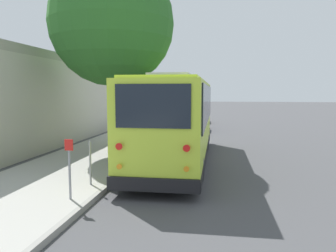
{
  "coord_description": "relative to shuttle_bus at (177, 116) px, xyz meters",
  "views": [
    {
      "loc": [
        -14.1,
        -1.48,
        2.85
      ],
      "look_at": [
        0.42,
        0.83,
        1.3
      ],
      "focal_mm": 35.0,
      "sensor_mm": 36.0,
      "label": 1
    }
  ],
  "objects": [
    {
      "name": "parked_sedan_tan",
      "position": [
        16.73,
        0.5,
        -1.25
      ],
      "size": [
        4.29,
        1.93,
        1.31
      ],
      "rotation": [
        0.0,
        0.0,
        -0.06
      ],
      "color": "tan",
      "rests_on": "ground"
    },
    {
      "name": "curb_strip",
      "position": [
        1.1,
        1.5,
        -1.78
      ],
      "size": [
        80.0,
        0.14,
        0.15
      ],
      "primitive_type": "cube",
      "color": "gray",
      "rests_on": "ground"
    },
    {
      "name": "sign_post_far",
      "position": [
        -4.15,
        1.98,
        -1.07
      ],
      "size": [
        0.06,
        0.06,
        1.28
      ],
      "color": "gray",
      "rests_on": "sidewalk_slab"
    },
    {
      "name": "building_backdrop",
      "position": [
        6.36,
        10.35,
        0.35
      ],
      "size": [
        20.81,
        8.17,
        4.79
      ],
      "color": "beige",
      "rests_on": "ground"
    },
    {
      "name": "parked_sedan_navy",
      "position": [
        11.08,
        0.26,
        -1.27
      ],
      "size": [
        4.5,
        1.74,
        1.26
      ],
      "rotation": [
        0.0,
        0.0,
        0.01
      ],
      "color": "#19234C",
      "rests_on": "ground"
    },
    {
      "name": "street_tree",
      "position": [
        1.26,
        3.01,
        4.31
      ],
      "size": [
        5.44,
        5.44,
        9.19
      ],
      "color": "brown",
      "rests_on": "sidewalk_slab"
    },
    {
      "name": "shuttle_bus",
      "position": [
        0.0,
        0.0,
        0.0
      ],
      "size": [
        10.11,
        2.73,
        3.46
      ],
      "rotation": [
        0.0,
        0.0,
        0.01
      ],
      "color": "#BCDB38",
      "rests_on": "ground"
    },
    {
      "name": "sidewalk_slab",
      "position": [
        1.1,
        3.58,
        -1.78
      ],
      "size": [
        80.0,
        4.03,
        0.15
      ],
      "primitive_type": "cube",
      "color": "#A3A099",
      "rests_on": "ground"
    },
    {
      "name": "sign_post_near",
      "position": [
        -5.47,
        1.98,
        -0.92
      ],
      "size": [
        0.06,
        0.22,
        1.52
      ],
      "color": "gray",
      "rests_on": "sidewalk_slab"
    },
    {
      "name": "ground_plane",
      "position": [
        1.1,
        -0.23,
        -1.86
      ],
      "size": [
        160.0,
        160.0,
        0.0
      ],
      "primitive_type": "plane",
      "color": "#474749"
    }
  ]
}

